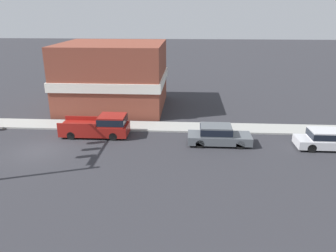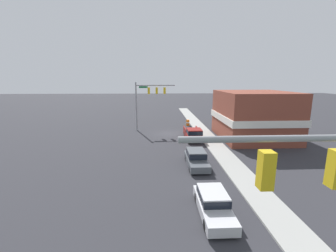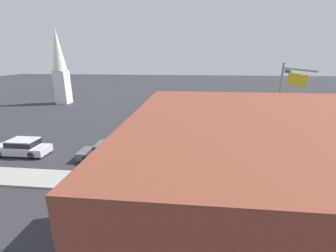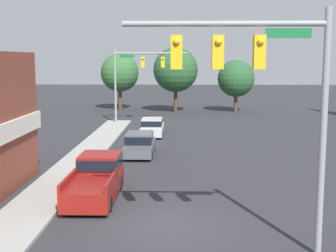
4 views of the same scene
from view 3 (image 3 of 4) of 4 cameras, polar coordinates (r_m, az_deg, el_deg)
ground_plane at (r=21.84m, az=22.85°, el=-7.10°), size 200.00×200.00×0.00m
sidewalk_curb at (r=17.05m, az=28.35°, el=-14.52°), size 2.40×60.00×0.14m
near_signal_assembly at (r=24.11m, az=28.43°, el=8.75°), size 6.42×0.49×7.94m
car_lead at (r=19.77m, az=-14.77°, el=-6.27°), size 1.85×4.85×1.54m
car_second_ahead at (r=24.07m, az=-33.04°, el=-4.42°), size 1.81×4.88×1.47m
pickup_truck_parked at (r=17.68m, az=14.16°, el=-8.72°), size 2.01×5.53×1.81m
corner_brick_building at (r=9.28m, az=28.06°, el=-18.35°), size 9.73×10.77×6.72m
church_steeple at (r=47.37m, az=-25.83°, el=13.74°), size 2.49×2.49×13.65m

